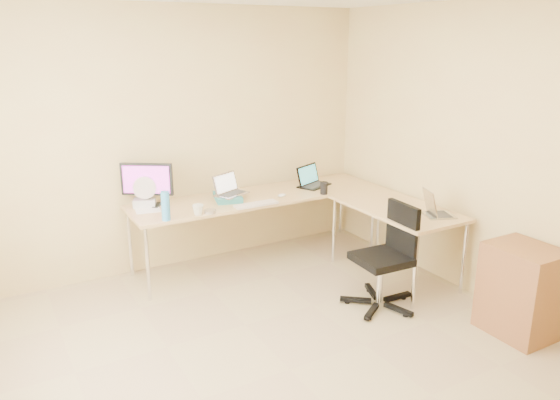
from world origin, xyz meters
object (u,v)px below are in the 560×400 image
desk_main (259,229)px  monitor (147,185)px  laptop_return (440,205)px  cabinet (521,291)px  laptop_center (231,185)px  desk_fan (144,193)px  desk_return (395,242)px  office_chair (382,253)px  keyboard (256,204)px  mug (198,210)px  water_bottle (166,206)px  laptop_black (314,176)px

desk_main → monitor: monitor is taller
laptop_return → cabinet: (0.01, -0.90, -0.47)m
laptop_return → cabinet: laptop_return is taller
laptop_center → desk_fan: size_ratio=1.17×
desk_return → cabinet: 1.32m
laptop_return → office_chair: office_chair is taller
desk_main → keyboard: (-0.18, -0.30, 0.38)m
desk_main → office_chair: bearing=-72.1°
monitor → desk_fan: (-0.04, 0.00, -0.07)m
desk_return → office_chair: office_chair is taller
mug → cabinet: 2.80m
water_bottle → desk_fan: bearing=95.7°
water_bottle → cabinet: 3.03m
laptop_center → keyboard: (0.13, -0.27, -0.15)m
laptop_black → laptop_return: bearing=-97.3°
mug → laptop_black: bearing=12.0°
keyboard → desk_fan: 1.08m
laptop_return → office_chair: 0.73m
desk_main → monitor: (-1.09, 0.20, 0.58)m
laptop_black → mug: laptop_black is taller
cabinet → desk_return: bearing=96.8°
monitor → laptop_black: monitor is taller
laptop_black → desk_fan: 1.83m
mug → desk_fan: (-0.35, 0.50, 0.09)m
laptop_center → cabinet: size_ratio=0.43×
laptop_center → desk_main: bearing=-20.5°
desk_main → laptop_black: size_ratio=7.34×
water_bottle → laptop_center: bearing=19.8°
mug → cabinet: mug is taller
desk_main → office_chair: office_chair is taller
laptop_center → water_bottle: size_ratio=1.21×
desk_fan → cabinet: size_ratio=0.37×
laptop_black → laptop_center: bearing=158.5°
desk_return → laptop_center: laptop_center is taller
laptop_return → laptop_center: bearing=67.5°
desk_return → mug: 1.93m
laptop_center → laptop_black: size_ratio=0.89×
office_chair → laptop_black: bearing=83.6°
desk_fan → monitor: bearing=10.7°
mug → office_chair: bearing=-42.1°
laptop_black → desk_fan: bearing=150.5°
laptop_center → cabinet: bearing=-82.5°
desk_main → laptop_center: 0.61m
mug → laptop_return: bearing=-30.5°
desk_fan → keyboard: bearing=-17.0°
laptop_center → desk_fan: desk_fan is taller
office_chair → cabinet: bearing=-50.5°
desk_fan → office_chair: bearing=-34.8°
desk_fan → laptop_center: bearing=-4.6°
laptop_return → laptop_black: bearing=38.1°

